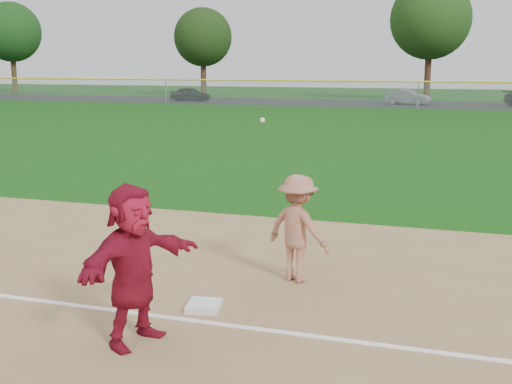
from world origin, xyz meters
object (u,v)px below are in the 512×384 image
(first_base, at_px, (204,306))
(base_runner, at_px, (133,265))
(car_left, at_px, (190,94))
(car_mid, at_px, (408,97))

(first_base, bearing_deg, base_runner, -107.55)
(base_runner, relative_size, car_left, 0.54)
(car_left, bearing_deg, base_runner, -152.02)
(car_left, bearing_deg, first_base, -151.07)
(first_base, relative_size, base_runner, 0.22)
(first_base, height_order, car_mid, car_mid)
(car_left, xyz_separation_m, car_mid, (18.83, 0.55, -0.02))
(first_base, distance_m, car_mid, 45.84)
(base_runner, bearing_deg, first_base, 0.78)
(base_runner, height_order, car_left, base_runner)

